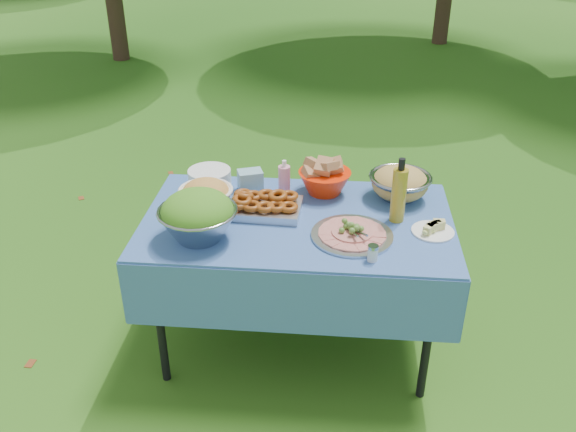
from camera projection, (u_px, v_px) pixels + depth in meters
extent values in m
plane|color=#0A3509|center=(296.00, 342.00, 3.25)|extent=(80.00, 80.00, 0.00)
cube|color=#70AAD7|center=(297.00, 284.00, 3.07)|extent=(1.46, 0.86, 0.76)
cylinder|color=white|center=(210.00, 178.00, 3.16)|extent=(0.29, 0.29, 0.09)
cube|color=#86B9CD|center=(250.00, 181.00, 3.11)|extent=(0.14, 0.12, 0.11)
cylinder|color=pink|center=(284.00, 176.00, 3.08)|extent=(0.08, 0.08, 0.17)
cube|color=#B8B8BD|center=(265.00, 204.00, 2.92)|extent=(0.36, 0.26, 0.08)
cylinder|color=#B2B5B9|center=(352.00, 228.00, 2.72)|extent=(0.47, 0.47, 0.08)
cylinder|color=#AA9021|center=(399.00, 190.00, 2.79)|extent=(0.09, 0.09, 0.32)
cylinder|color=white|center=(433.00, 227.00, 2.76)|extent=(0.20, 0.20, 0.05)
cylinder|color=silver|center=(373.00, 253.00, 2.55)|extent=(0.06, 0.06, 0.07)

